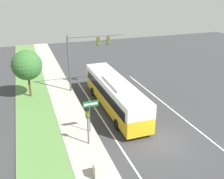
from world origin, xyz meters
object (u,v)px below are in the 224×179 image
Objects in this scene: utility_cabinet at (99,171)px; pedestrian_signal at (88,123)px; bus at (114,92)px; signal_gantry at (86,51)px; street_sign at (90,110)px.

pedestrian_signal is at bearing 85.31° from utility_cabinet.
utility_cabinet is (-4.38, -9.02, -1.17)m from bus.
bus is at bearing 52.22° from pedestrian_signal.
signal_gantry is 6.99× the size of utility_cabinet.
signal_gantry reaches higher than utility_cabinet.
pedestrian_signal is 4.03m from utility_cabinet.
signal_gantry reaches higher than street_sign.
pedestrian_signal is (-2.75, -11.02, -2.73)m from signal_gantry.
street_sign is at bearing 68.84° from pedestrian_signal.
signal_gantry is 15.66m from utility_cabinet.
bus is 5.00m from street_sign.
street_sign is at bearing -102.74° from signal_gantry.
signal_gantry is at bearing 75.97° from pedestrian_signal.
pedestrian_signal is at bearing -104.03° from signal_gantry.
utility_cabinet is (-3.06, -14.79, -4.10)m from signal_gantry.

